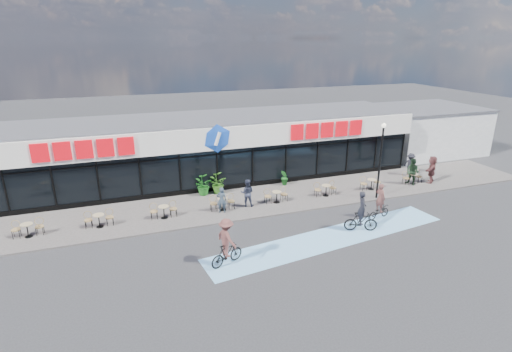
{
  "coord_description": "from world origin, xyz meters",
  "views": [
    {
      "loc": [
        -5.93,
        -17.93,
        9.95
      ],
      "look_at": [
        1.54,
        3.5,
        2.1
      ],
      "focal_mm": 28.0,
      "sensor_mm": 36.0,
      "label": 1
    }
  ],
  "objects_px": {
    "pedestrian_c": "(432,169)",
    "cyclist_a": "(361,217)",
    "patron_right": "(247,193)",
    "pedestrian_a": "(413,172)",
    "potted_plant_mid": "(217,184)",
    "potted_plant_left": "(202,186)",
    "potted_plant_right": "(285,178)",
    "cyclist_b": "(379,207)",
    "lamp_post": "(381,154)",
    "pedestrian_b": "(410,164)",
    "patron_left": "(222,200)",
    "bistro_set_0": "(28,228)"
  },
  "relations": [
    {
      "from": "patron_left",
      "to": "cyclist_b",
      "type": "distance_m",
      "value": 9.2
    },
    {
      "from": "potted_plant_left",
      "to": "cyclist_a",
      "type": "relative_size",
      "value": 0.56
    },
    {
      "from": "potted_plant_mid",
      "to": "pedestrian_c",
      "type": "distance_m",
      "value": 15.34
    },
    {
      "from": "potted_plant_mid",
      "to": "patron_left",
      "type": "xyz_separation_m",
      "value": [
        -0.49,
        -3.19,
        0.14
      ]
    },
    {
      "from": "pedestrian_a",
      "to": "cyclist_a",
      "type": "xyz_separation_m",
      "value": [
        -7.34,
        -4.84,
        -0.21
      ]
    },
    {
      "from": "potted_plant_mid",
      "to": "pedestrian_b",
      "type": "height_order",
      "value": "pedestrian_b"
    },
    {
      "from": "cyclist_a",
      "to": "bistro_set_0",
      "type": "bearing_deg",
      "value": 163.43
    },
    {
      "from": "cyclist_b",
      "to": "pedestrian_b",
      "type": "bearing_deg",
      "value": 39.83
    },
    {
      "from": "lamp_post",
      "to": "pedestrian_a",
      "type": "distance_m",
      "value": 4.46
    },
    {
      "from": "lamp_post",
      "to": "potted_plant_left",
      "type": "xyz_separation_m",
      "value": [
        -10.61,
        4.25,
        -2.29
      ]
    },
    {
      "from": "potted_plant_right",
      "to": "patron_right",
      "type": "bearing_deg",
      "value": -143.86
    },
    {
      "from": "cyclist_b",
      "to": "potted_plant_left",
      "type": "bearing_deg",
      "value": 142.83
    },
    {
      "from": "pedestrian_c",
      "to": "patron_left",
      "type": "bearing_deg",
      "value": -37.85
    },
    {
      "from": "pedestrian_c",
      "to": "cyclist_a",
      "type": "height_order",
      "value": "cyclist_a"
    },
    {
      "from": "bistro_set_0",
      "to": "pedestrian_c",
      "type": "relative_size",
      "value": 0.78
    },
    {
      "from": "pedestrian_a",
      "to": "cyclist_b",
      "type": "xyz_separation_m",
      "value": [
        -5.43,
        -3.81,
        -0.31
      ]
    },
    {
      "from": "potted_plant_left",
      "to": "pedestrian_c",
      "type": "relative_size",
      "value": 0.66
    },
    {
      "from": "potted_plant_left",
      "to": "potted_plant_mid",
      "type": "relative_size",
      "value": 0.98
    },
    {
      "from": "lamp_post",
      "to": "potted_plant_left",
      "type": "height_order",
      "value": "lamp_post"
    },
    {
      "from": "cyclist_b",
      "to": "lamp_post",
      "type": "bearing_deg",
      "value": 57.15
    },
    {
      "from": "pedestrian_a",
      "to": "pedestrian_b",
      "type": "xyz_separation_m",
      "value": [
        1.33,
        1.82,
        -0.1
      ]
    },
    {
      "from": "patron_left",
      "to": "pedestrian_a",
      "type": "bearing_deg",
      "value": -159.98
    },
    {
      "from": "pedestrian_a",
      "to": "pedestrian_c",
      "type": "xyz_separation_m",
      "value": [
        1.63,
        -0.05,
        0.04
      ]
    },
    {
      "from": "potted_plant_left",
      "to": "potted_plant_right",
      "type": "height_order",
      "value": "potted_plant_left"
    },
    {
      "from": "potted_plant_mid",
      "to": "pedestrian_a",
      "type": "bearing_deg",
      "value": -12.56
    },
    {
      "from": "lamp_post",
      "to": "cyclist_b",
      "type": "xyz_separation_m",
      "value": [
        -1.65,
        -2.55,
        -2.3
      ]
    },
    {
      "from": "pedestrian_c",
      "to": "cyclist_b",
      "type": "bearing_deg",
      "value": -10.35
    },
    {
      "from": "lamp_post",
      "to": "potted_plant_left",
      "type": "relative_size",
      "value": 3.81
    },
    {
      "from": "pedestrian_a",
      "to": "potted_plant_mid",
      "type": "bearing_deg",
      "value": -124.83
    },
    {
      "from": "patron_right",
      "to": "cyclist_a",
      "type": "height_order",
      "value": "cyclist_a"
    },
    {
      "from": "bistro_set_0",
      "to": "cyclist_b",
      "type": "xyz_separation_m",
      "value": [
        18.83,
        -4.01,
        0.18
      ]
    },
    {
      "from": "cyclist_b",
      "to": "cyclist_a",
      "type": "bearing_deg",
      "value": -151.8
    },
    {
      "from": "bistro_set_0",
      "to": "potted_plant_right",
      "type": "height_order",
      "value": "potted_plant_right"
    },
    {
      "from": "pedestrian_a",
      "to": "cyclist_a",
      "type": "bearing_deg",
      "value": -78.89
    },
    {
      "from": "pedestrian_c",
      "to": "cyclist_b",
      "type": "height_order",
      "value": "cyclist_b"
    },
    {
      "from": "potted_plant_left",
      "to": "cyclist_a",
      "type": "xyz_separation_m",
      "value": [
        7.06,
        -7.82,
        0.09
      ]
    },
    {
      "from": "patron_right",
      "to": "pedestrian_c",
      "type": "bearing_deg",
      "value": -158.53
    },
    {
      "from": "lamp_post",
      "to": "pedestrian_c",
      "type": "bearing_deg",
      "value": 12.66
    },
    {
      "from": "bistro_set_0",
      "to": "cyclist_a",
      "type": "bearing_deg",
      "value": -16.57
    },
    {
      "from": "cyclist_a",
      "to": "cyclist_b",
      "type": "height_order",
      "value": "cyclist_a"
    },
    {
      "from": "potted_plant_right",
      "to": "pedestrian_b",
      "type": "xyz_separation_m",
      "value": [
        9.85,
        -1.06,
        0.29
      ]
    },
    {
      "from": "lamp_post",
      "to": "patron_left",
      "type": "relative_size",
      "value": 3.09
    },
    {
      "from": "pedestrian_c",
      "to": "lamp_post",
      "type": "bearing_deg",
      "value": -25.76
    },
    {
      "from": "bistro_set_0",
      "to": "pedestrian_b",
      "type": "xyz_separation_m",
      "value": [
        25.59,
        1.63,
        0.39
      ]
    },
    {
      "from": "bistro_set_0",
      "to": "potted_plant_right",
      "type": "distance_m",
      "value": 15.97
    },
    {
      "from": "potted_plant_left",
      "to": "cyclist_b",
      "type": "distance_m",
      "value": 11.25
    },
    {
      "from": "potted_plant_left",
      "to": "potted_plant_right",
      "type": "distance_m",
      "value": 5.87
    },
    {
      "from": "lamp_post",
      "to": "patron_left",
      "type": "bearing_deg",
      "value": 174.0
    },
    {
      "from": "potted_plant_right",
      "to": "pedestrian_a",
      "type": "relative_size",
      "value": 0.58
    },
    {
      "from": "potted_plant_right",
      "to": "potted_plant_left",
      "type": "bearing_deg",
      "value": 179.06
    }
  ]
}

